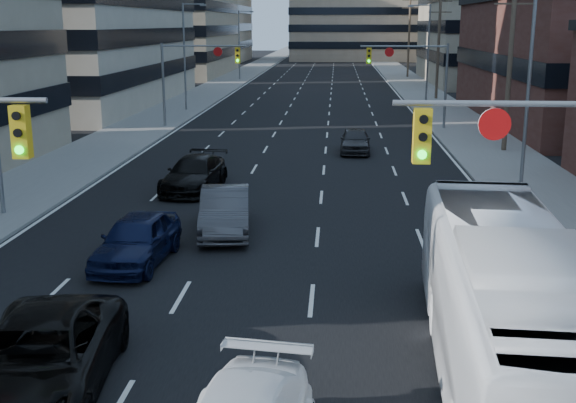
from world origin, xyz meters
The scene contains 22 objects.
road_surface centered at (0.00, 130.00, 0.01)m, with size 18.00×300.00×0.02m, color black.
sidewalk_left centered at (-11.50, 130.00, 0.07)m, with size 5.00×300.00×0.15m, color slate.
sidewalk_right centered at (11.50, 130.00, 0.07)m, with size 5.00×300.00×0.15m, color slate.
office_left_far centered at (-24.00, 100.00, 8.00)m, with size 20.00×30.00×16.00m, color gray.
office_right_far centered at (25.00, 88.00, 7.00)m, with size 22.00×28.00×14.00m, color gray.
bg_block_left centered at (-28.00, 140.00, 10.00)m, with size 24.00×24.00×20.00m, color #ADA089.
bg_block_right centered at (32.00, 130.00, 6.00)m, with size 22.00×22.00×12.00m, color gray.
signal_far_left centered at (-7.68, 45.00, 4.30)m, with size 6.09×0.33×6.00m.
signal_far_right centered at (7.68, 45.00, 4.30)m, with size 6.09×0.33×6.00m.
utility_pole_block centered at (12.20, 36.00, 5.78)m, with size 2.20×0.28×11.00m.
utility_pole_midblock centered at (12.20, 66.00, 5.78)m, with size 2.20×0.28×11.00m.
utility_pole_distant centered at (12.20, 96.00, 5.78)m, with size 2.20×0.28×11.00m.
streetlight_left_mid centered at (-10.34, 55.00, 5.05)m, with size 2.03×0.22×9.00m.
streetlight_left_far centered at (-10.34, 90.00, 5.05)m, with size 2.03×0.22×9.00m.
streetlight_right_near centered at (10.34, 25.00, 5.05)m, with size 2.03×0.22×9.00m.
streetlight_right_far centered at (10.34, 60.00, 5.05)m, with size 2.03×0.22×9.00m.
black_pickup centered at (-3.46, 6.46, 0.81)m, with size 2.70×5.85×1.62m, color black.
transit_bus centered at (6.00, 7.62, 1.67)m, with size 2.80×11.97×3.33m, color white.
sedan_blue centered at (-3.75, 14.77, 0.79)m, with size 1.86×4.63×1.58m, color black.
sedan_grey_center centered at (-1.53, 18.35, 0.80)m, with size 1.70×4.88×1.61m, color #3A3A3D.
sedan_black_far centered at (-3.94, 25.01, 0.76)m, with size 2.12×5.22×1.52m, color black.
sedan_grey_right centered at (3.52, 35.30, 0.72)m, with size 1.71×4.25×1.45m, color #2B2B2D.
Camera 1 is at (2.39, -6.38, 7.32)m, focal length 45.00 mm.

